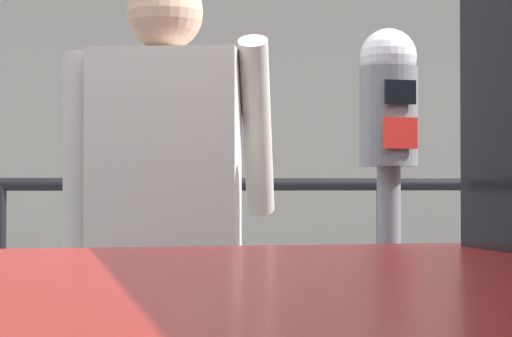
% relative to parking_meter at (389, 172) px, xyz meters
% --- Properties ---
extents(parking_meter, '(0.17, 0.18, 1.54)m').
position_rel_parking_meter_xyz_m(parking_meter, '(0.00, 0.00, 0.00)').
color(parking_meter, slate).
rests_on(parking_meter, sidewalk_curb).
extents(pedestrian_at_meter, '(0.69, 0.44, 1.71)m').
position_rel_parking_meter_xyz_m(pedestrian_at_meter, '(-0.64, 0.20, -0.14)').
color(pedestrian_at_meter, black).
rests_on(pedestrian_at_meter, sidewalk_curb).
extents(background_railing, '(24.06, 0.06, 1.12)m').
position_rel_parking_meter_xyz_m(background_railing, '(-0.28, 1.93, -0.33)').
color(background_railing, black).
rests_on(background_railing, sidewalk_curb).
extents(backdrop_wall, '(32.00, 0.50, 3.49)m').
position_rel_parking_meter_xyz_m(backdrop_wall, '(-0.28, 3.98, 0.48)').
color(backdrop_wall, gray).
rests_on(backdrop_wall, ground).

